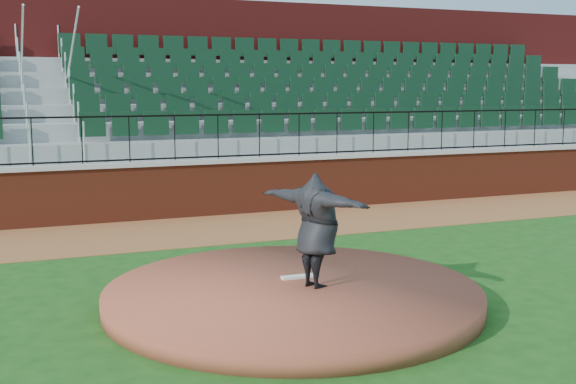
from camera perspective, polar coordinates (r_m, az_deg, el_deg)
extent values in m
plane|color=#184614|center=(10.42, 3.13, -8.21)|extent=(90.00, 90.00, 0.00)
cube|color=brown|center=(15.33, -5.49, -2.82)|extent=(34.00, 3.20, 0.01)
cube|color=maroon|center=(16.75, -7.09, 0.16)|extent=(34.00, 0.35, 1.20)
cube|color=#B7B7B7|center=(16.67, -7.13, 2.37)|extent=(34.00, 0.45, 0.10)
cube|color=maroon|center=(21.97, -10.97, 7.63)|extent=(34.00, 0.50, 5.50)
cylinder|color=brown|center=(10.03, 0.39, -8.10)|extent=(5.12, 5.12, 0.25)
cube|color=white|center=(10.44, 0.90, -6.63)|extent=(0.53, 0.15, 0.04)
imported|color=black|center=(9.84, 2.25, -3.01)|extent=(1.21, 1.97, 1.56)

